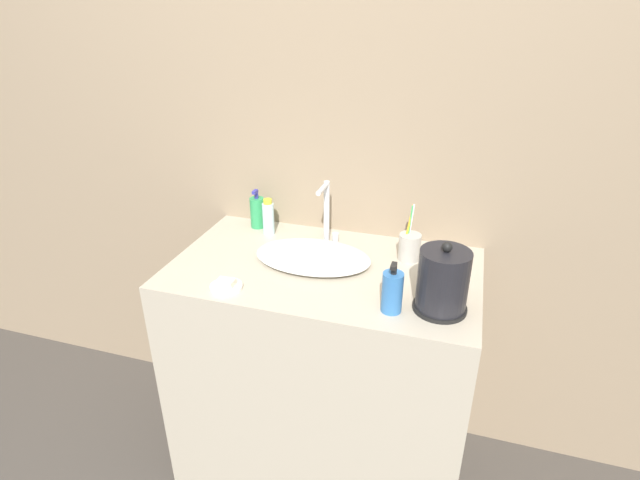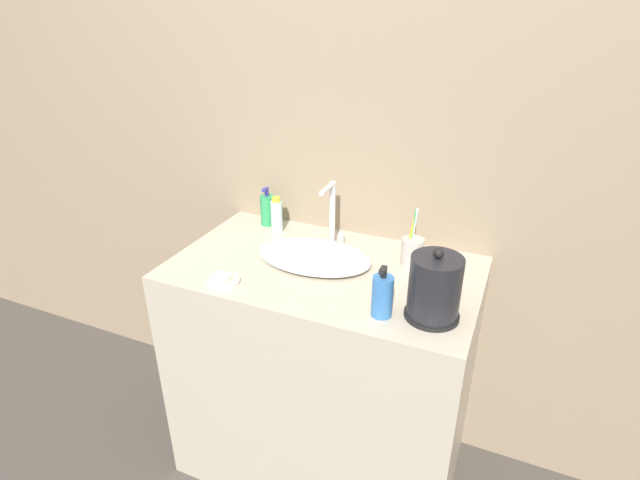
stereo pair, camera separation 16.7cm
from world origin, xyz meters
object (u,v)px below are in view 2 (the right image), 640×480
at_px(lotion_bottle, 382,296).
at_px(shampoo_bottle, 277,215).
at_px(electric_kettle, 434,290).
at_px(mouthwash_bottle, 267,210).
at_px(faucet, 333,212).
at_px(toothbrush_cup, 412,251).

distance_m(lotion_bottle, shampoo_bottle, 0.67).
xyz_separation_m(lotion_bottle, shampoo_bottle, (-0.55, 0.39, 0.00)).
xyz_separation_m(electric_kettle, shampoo_bottle, (-0.68, 0.34, -0.02)).
xyz_separation_m(electric_kettle, lotion_bottle, (-0.14, -0.05, -0.03)).
bearing_deg(mouthwash_bottle, shampoo_bottle, -34.76).
distance_m(electric_kettle, mouthwash_bottle, 0.84).
bearing_deg(mouthwash_bottle, lotion_bottle, -35.39).
height_order(shampoo_bottle, mouthwash_bottle, mouthwash_bottle).
bearing_deg(faucet, mouthwash_bottle, 169.06).
bearing_deg(lotion_bottle, shampoo_bottle, 144.53).
height_order(lotion_bottle, mouthwash_bottle, lotion_bottle).
xyz_separation_m(shampoo_bottle, mouthwash_bottle, (-0.07, 0.05, -0.00)).
bearing_deg(electric_kettle, lotion_bottle, -160.22).
relative_size(shampoo_bottle, mouthwash_bottle, 0.90).
bearing_deg(shampoo_bottle, faucet, -3.09).
bearing_deg(lotion_bottle, mouthwash_bottle, 144.61).
bearing_deg(toothbrush_cup, mouthwash_bottle, 170.90).
bearing_deg(shampoo_bottle, lotion_bottle, -35.47).
distance_m(shampoo_bottle, mouthwash_bottle, 0.08).
distance_m(electric_kettle, toothbrush_cup, 0.32).
height_order(faucet, electric_kettle, faucet).
height_order(faucet, shampoo_bottle, faucet).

